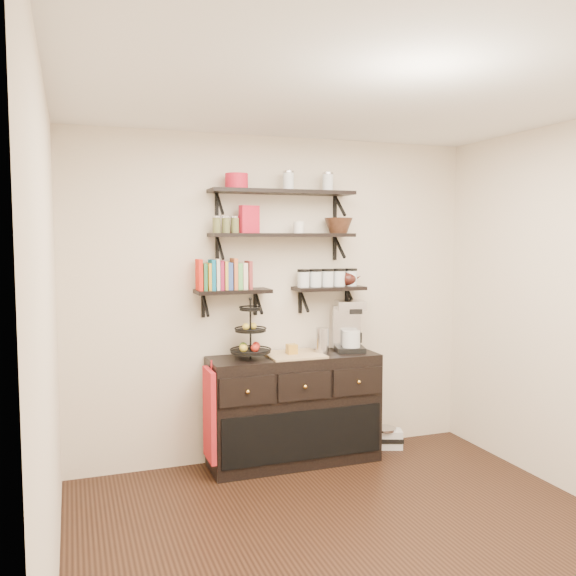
{
  "coord_description": "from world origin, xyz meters",
  "views": [
    {
      "loc": [
        -1.64,
        -3.1,
        1.87
      ],
      "look_at": [
        -0.12,
        1.15,
        1.49
      ],
      "focal_mm": 38.0,
      "sensor_mm": 36.0,
      "label": 1
    }
  ],
  "objects_px": {
    "fruit_stand": "(251,338)",
    "sideboard": "(294,409)",
    "radio": "(385,438)",
    "coffee_maker": "(349,327)"
  },
  "relations": [
    {
      "from": "fruit_stand",
      "to": "radio",
      "type": "relative_size",
      "value": 1.39
    },
    {
      "from": "sideboard",
      "to": "coffee_maker",
      "type": "relative_size",
      "value": 3.22
    },
    {
      "from": "fruit_stand",
      "to": "coffee_maker",
      "type": "height_order",
      "value": "fruit_stand"
    },
    {
      "from": "sideboard",
      "to": "coffee_maker",
      "type": "distance_m",
      "value": 0.83
    },
    {
      "from": "sideboard",
      "to": "fruit_stand",
      "type": "xyz_separation_m",
      "value": [
        -0.37,
        0.0,
        0.61
      ]
    },
    {
      "from": "fruit_stand",
      "to": "coffee_maker",
      "type": "relative_size",
      "value": 1.08
    },
    {
      "from": "fruit_stand",
      "to": "radio",
      "type": "bearing_deg",
      "value": 2.43
    },
    {
      "from": "fruit_stand",
      "to": "sideboard",
      "type": "bearing_deg",
      "value": -0.5
    },
    {
      "from": "sideboard",
      "to": "radio",
      "type": "distance_m",
      "value": 0.95
    },
    {
      "from": "sideboard",
      "to": "fruit_stand",
      "type": "bearing_deg",
      "value": 179.5
    }
  ]
}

